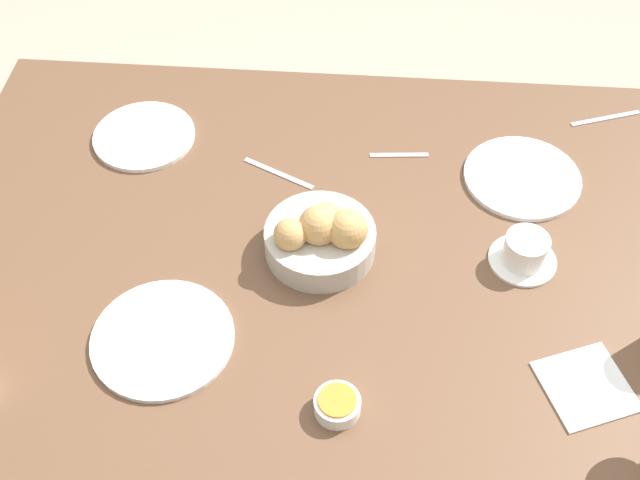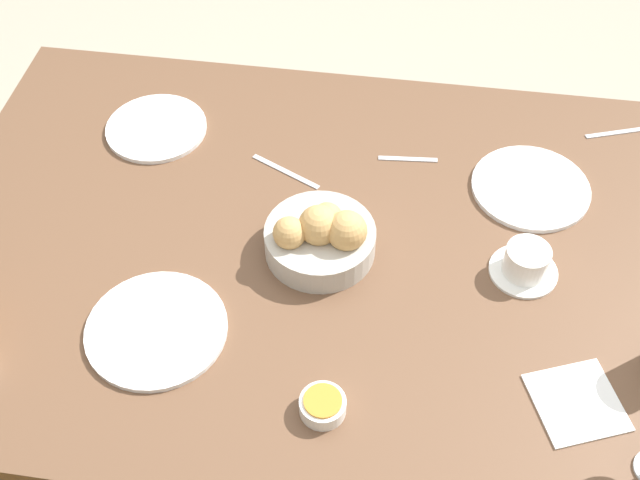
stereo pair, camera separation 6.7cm
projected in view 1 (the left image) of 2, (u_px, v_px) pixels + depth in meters
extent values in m
plane|color=#A89E89|center=(310.00, 429.00, 2.08)|extent=(10.00, 10.00, 0.00)
cube|color=brown|center=(307.00, 250.00, 1.53)|extent=(1.45, 1.04, 0.03)
cube|color=brown|center=(584.00, 219.00, 2.08)|extent=(0.06, 0.06, 0.71)
cube|color=brown|center=(72.00, 190.00, 2.15)|extent=(0.06, 0.06, 0.71)
cylinder|color=#B2ADA3|center=(320.00, 241.00, 1.48)|extent=(0.21, 0.21, 0.05)
sphere|color=tan|center=(347.00, 229.00, 1.44)|extent=(0.07, 0.07, 0.07)
sphere|color=tan|center=(326.00, 218.00, 1.46)|extent=(0.06, 0.06, 0.06)
sphere|color=tan|center=(319.00, 225.00, 1.44)|extent=(0.08, 0.08, 0.08)
sphere|color=tan|center=(290.00, 235.00, 1.43)|extent=(0.06, 0.06, 0.06)
cylinder|color=white|center=(522.00, 177.00, 1.62)|extent=(0.24, 0.24, 0.01)
cylinder|color=white|center=(144.00, 136.00, 1.70)|extent=(0.22, 0.22, 0.01)
cylinder|color=white|center=(163.00, 339.00, 1.37)|extent=(0.25, 0.25, 0.01)
cylinder|color=white|center=(522.00, 260.00, 1.48)|extent=(0.13, 0.13, 0.01)
cylinder|color=white|center=(526.00, 249.00, 1.46)|extent=(0.08, 0.08, 0.06)
cylinder|color=white|center=(337.00, 405.00, 1.28)|extent=(0.08, 0.08, 0.03)
cylinder|color=#C67F28|center=(337.00, 400.00, 1.26)|extent=(0.06, 0.06, 0.00)
cube|color=#B7B7BC|center=(605.00, 118.00, 1.75)|extent=(0.16, 0.06, 0.00)
cube|color=#B7B7BC|center=(279.00, 173.00, 1.64)|extent=(0.15, 0.08, 0.00)
cube|color=#B7B7BC|center=(399.00, 155.00, 1.67)|extent=(0.12, 0.02, 0.00)
cube|color=white|center=(586.00, 386.00, 1.31)|extent=(0.18, 0.18, 0.00)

